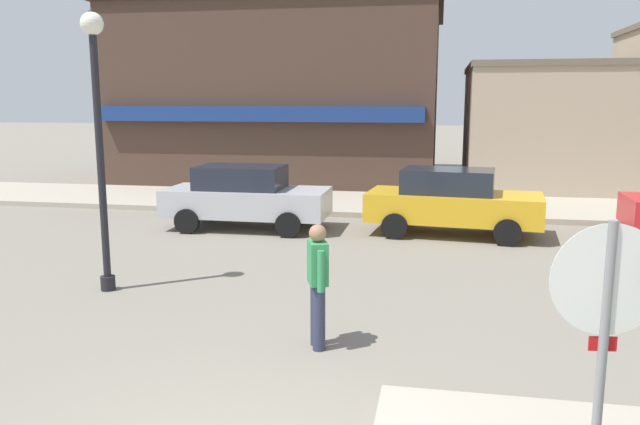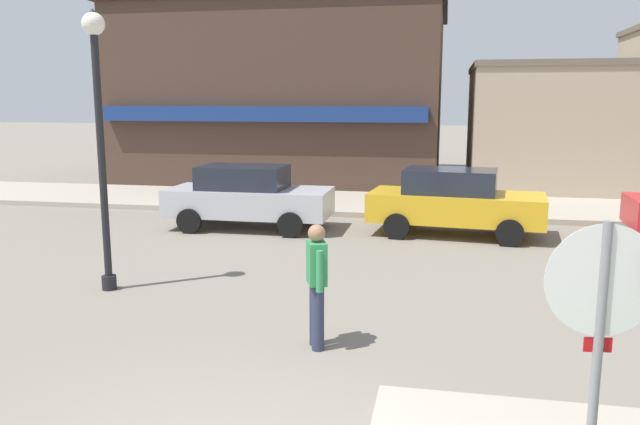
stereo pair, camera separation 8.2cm
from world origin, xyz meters
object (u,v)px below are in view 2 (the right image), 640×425
object	(u,v)px
pedestrian_crossing_near	(317,282)
stop_sign	(599,328)
parked_car_second	(454,201)
lamp_post	(99,111)
parked_car_nearest	(248,196)

from	to	relation	value
pedestrian_crossing_near	stop_sign	bearing A→B (deg)	-47.36
stop_sign	parked_car_second	size ratio (longest dim) A/B	0.55
stop_sign	pedestrian_crossing_near	xyz separation A→B (m)	(-2.66, 2.89, -0.65)
stop_sign	parked_car_second	xyz separation A→B (m)	(-0.86, 10.23, -0.71)
parked_car_second	lamp_post	bearing A→B (deg)	-135.72
parked_car_nearest	parked_car_second	distance (m)	5.00
parked_car_nearest	pedestrian_crossing_near	world-z (taller)	pedestrian_crossing_near
parked_car_nearest	pedestrian_crossing_near	bearing A→B (deg)	-65.86
parked_car_nearest	parked_car_second	xyz separation A→B (m)	(5.00, 0.20, 0.00)
parked_car_nearest	lamp_post	bearing A→B (deg)	-97.63
stop_sign	lamp_post	distance (m)	8.19
lamp_post	pedestrian_crossing_near	world-z (taller)	lamp_post
parked_car_second	stop_sign	bearing A→B (deg)	-85.18
stop_sign	parked_car_nearest	bearing A→B (deg)	120.29
lamp_post	pedestrian_crossing_near	xyz separation A→B (m)	(3.92, -1.77, -2.09)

